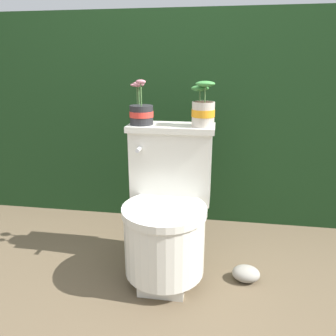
% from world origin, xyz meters
% --- Properties ---
extents(ground_plane, '(12.00, 12.00, 0.00)m').
position_xyz_m(ground_plane, '(0.00, 0.00, 0.00)').
color(ground_plane, brown).
extents(hedge_backdrop, '(3.95, 0.65, 1.39)m').
position_xyz_m(hedge_backdrop, '(0.00, 1.09, 0.69)').
color(hedge_backdrop, '#193819').
rests_on(hedge_backdrop, ground).
extents(toilet, '(0.44, 0.54, 0.77)m').
position_xyz_m(toilet, '(-0.06, 0.11, 0.35)').
color(toilet, silver).
rests_on(toilet, ground).
extents(potted_plant_left, '(0.13, 0.13, 0.22)m').
position_xyz_m(potted_plant_left, '(-0.21, 0.25, 0.84)').
color(potted_plant_left, '#262628').
rests_on(potted_plant_left, toilet).
extents(potted_plant_midleft, '(0.12, 0.12, 0.22)m').
position_xyz_m(potted_plant_midleft, '(0.10, 0.24, 0.85)').
color(potted_plant_midleft, beige).
rests_on(potted_plant_midleft, toilet).
extents(garden_stone, '(0.14, 0.11, 0.08)m').
position_xyz_m(garden_stone, '(0.36, 0.10, 0.04)').
color(garden_stone, gray).
rests_on(garden_stone, ground).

